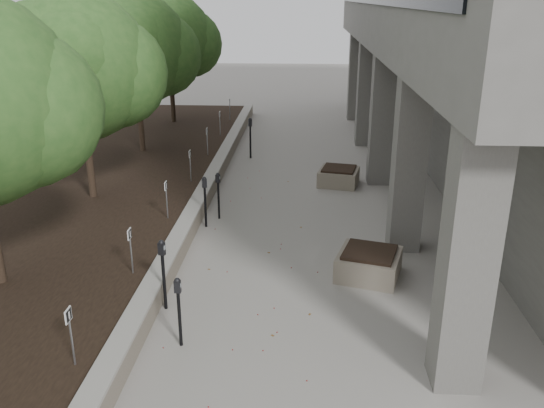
% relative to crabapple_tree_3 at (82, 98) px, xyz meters
% --- Properties ---
extents(retaining_wall, '(0.39, 26.00, 0.50)m').
position_rel_crabapple_tree_3_xyz_m(retaining_wall, '(2.97, 1.00, -2.87)').
color(retaining_wall, gray).
rests_on(retaining_wall, ground).
extents(planting_bed, '(7.00, 26.00, 0.40)m').
position_rel_crabapple_tree_3_xyz_m(planting_bed, '(-0.70, 1.00, -2.92)').
color(planting_bed, black).
rests_on(planting_bed, ground).
extents(crabapple_tree_3, '(4.60, 4.00, 5.44)m').
position_rel_crabapple_tree_3_xyz_m(crabapple_tree_3, '(0.00, 0.00, 0.00)').
color(crabapple_tree_3, '#2D5821').
rests_on(crabapple_tree_3, planting_bed).
extents(crabapple_tree_4, '(4.60, 4.00, 5.44)m').
position_rel_crabapple_tree_3_xyz_m(crabapple_tree_4, '(0.00, 5.00, 0.00)').
color(crabapple_tree_4, '#2D5821').
rests_on(crabapple_tree_4, planting_bed).
extents(crabapple_tree_5, '(4.60, 4.00, 5.44)m').
position_rel_crabapple_tree_3_xyz_m(crabapple_tree_5, '(0.00, 10.00, 0.00)').
color(crabapple_tree_5, '#2D5821').
rests_on(crabapple_tree_5, planting_bed).
extents(parking_sign_2, '(0.04, 0.22, 0.96)m').
position_rel_crabapple_tree_3_xyz_m(parking_sign_2, '(2.45, -7.50, -2.24)').
color(parking_sign_2, black).
rests_on(parking_sign_2, planting_bed).
extents(parking_sign_3, '(0.04, 0.22, 0.96)m').
position_rel_crabapple_tree_3_xyz_m(parking_sign_3, '(2.45, -4.50, -2.24)').
color(parking_sign_3, black).
rests_on(parking_sign_3, planting_bed).
extents(parking_sign_4, '(0.04, 0.22, 0.96)m').
position_rel_crabapple_tree_3_xyz_m(parking_sign_4, '(2.45, -1.50, -2.24)').
color(parking_sign_4, black).
rests_on(parking_sign_4, planting_bed).
extents(parking_sign_5, '(0.04, 0.22, 0.96)m').
position_rel_crabapple_tree_3_xyz_m(parking_sign_5, '(2.45, 1.50, -2.24)').
color(parking_sign_5, black).
rests_on(parking_sign_5, planting_bed).
extents(parking_sign_6, '(0.04, 0.22, 0.96)m').
position_rel_crabapple_tree_3_xyz_m(parking_sign_6, '(2.45, 4.50, -2.24)').
color(parking_sign_6, black).
rests_on(parking_sign_6, planting_bed).
extents(parking_sign_7, '(0.04, 0.22, 0.96)m').
position_rel_crabapple_tree_3_xyz_m(parking_sign_7, '(2.45, 7.50, -2.24)').
color(parking_sign_7, black).
rests_on(parking_sign_7, planting_bed).
extents(parking_sign_8, '(0.04, 0.22, 0.96)m').
position_rel_crabapple_tree_3_xyz_m(parking_sign_8, '(2.45, 10.50, -2.24)').
color(parking_sign_8, black).
rests_on(parking_sign_8, planting_bed).
extents(parking_meter_1, '(0.13, 0.09, 1.29)m').
position_rel_crabapple_tree_3_xyz_m(parking_meter_1, '(3.80, -6.33, -2.47)').
color(parking_meter_1, black).
rests_on(parking_meter_1, ground).
extents(parking_meter_2, '(0.16, 0.13, 1.43)m').
position_rel_crabapple_tree_3_xyz_m(parking_meter_2, '(3.25, -5.15, -2.41)').
color(parking_meter_2, black).
rests_on(parking_meter_2, ground).
extents(parking_meter_3, '(0.16, 0.14, 1.36)m').
position_rel_crabapple_tree_3_xyz_m(parking_meter_3, '(3.33, -1.05, -2.44)').
color(parking_meter_3, black).
rests_on(parking_meter_3, ground).
extents(parking_meter_4, '(0.15, 0.13, 1.29)m').
position_rel_crabapple_tree_3_xyz_m(parking_meter_4, '(3.58, -0.46, -2.48)').
color(parking_meter_4, black).
rests_on(parking_meter_4, ground).
extents(parking_meter_5, '(0.16, 0.13, 1.51)m').
position_rel_crabapple_tree_3_xyz_m(parking_meter_5, '(3.84, 5.62, -2.37)').
color(parking_meter_5, black).
rests_on(parking_meter_5, ground).
extents(planter_front, '(1.55, 1.55, 0.58)m').
position_rel_crabapple_tree_3_xyz_m(planter_front, '(7.25, -3.56, -2.83)').
color(planter_front, gray).
rests_on(planter_front, ground).
extents(planter_back, '(1.40, 1.40, 0.55)m').
position_rel_crabapple_tree_3_xyz_m(planter_back, '(6.93, 2.69, -2.84)').
color(planter_back, gray).
rests_on(planter_back, ground).
extents(berry_scatter, '(3.30, 14.10, 0.02)m').
position_rel_crabapple_tree_3_xyz_m(berry_scatter, '(4.70, -3.00, -3.11)').
color(berry_scatter, '#920A0A').
rests_on(berry_scatter, ground).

